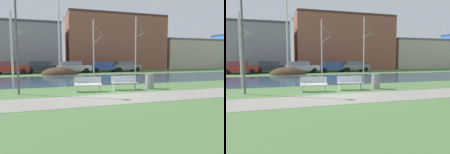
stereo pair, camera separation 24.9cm
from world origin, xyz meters
The scene contains 21 objects.
ground_plane centered at (0.00, 10.00, 0.00)m, with size 120.00×120.00×0.00m, color #4C703D.
paved_path_strip centered at (0.00, -1.66, 0.01)m, with size 60.00×2.51×0.01m, color gray.
river_band centered at (0.00, 7.71, 0.00)m, with size 80.00×8.75×0.01m, color #2D475B.
soil_mound centered at (-2.01, 14.06, 0.00)m, with size 4.30×3.00×1.79m, color #423021.
bench_left centered at (-1.13, 0.89, 0.47)m, with size 1.66×0.76×0.87m.
bench_right centered at (1.16, 0.89, 0.47)m, with size 1.66×0.76×0.87m.
trash_bin centered at (2.88, 0.82, 0.50)m, with size 0.56×0.56×0.96m.
seagull centered at (1.96, 0.45, 0.13)m, with size 0.44×0.16×0.26m.
streetlamp centered at (-4.92, 1.08, 3.64)m, with size 0.32×0.32×5.48m.
birch_far_left centered at (-7.04, 13.86, 3.57)m, with size 1.25×2.03×7.02m.
birch_left centered at (-1.97, 13.74, 4.61)m, with size 1.42×2.51×9.02m.
birch_center_left centered at (2.38, 15.02, 3.53)m, with size 1.22×2.21×6.90m.
birch_center centered at (8.23, 14.87, 3.82)m, with size 1.52×2.38×7.48m.
parked_van_nearest_red centered at (-7.78, 16.88, 0.83)m, with size 4.42×2.23×1.60m.
parked_sedan_second_dark centered at (-3.99, 17.40, 0.82)m, with size 4.74×2.09×1.57m.
parked_hatch_third_silver centered at (-0.12, 16.43, 0.80)m, with size 4.56×2.16×1.52m.
parked_wagon_fourth_blue centered at (4.28, 16.97, 0.76)m, with size 4.54×2.17×1.44m.
parked_suv_fifth_grey centered at (7.60, 17.04, 0.79)m, with size 4.20×2.12×1.51m.
building_grey_warehouse centered at (-6.87, 23.58, 3.66)m, with size 11.20×6.94×7.32m.
building_brick_low centered at (8.10, 23.88, 4.62)m, with size 16.66×7.76×9.23m.
building_beige_block centered at (23.72, 23.62, 2.78)m, with size 12.86×6.19×5.57m.
Camera 2 is at (-3.16, -11.04, 1.99)m, focal length 32.78 mm.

